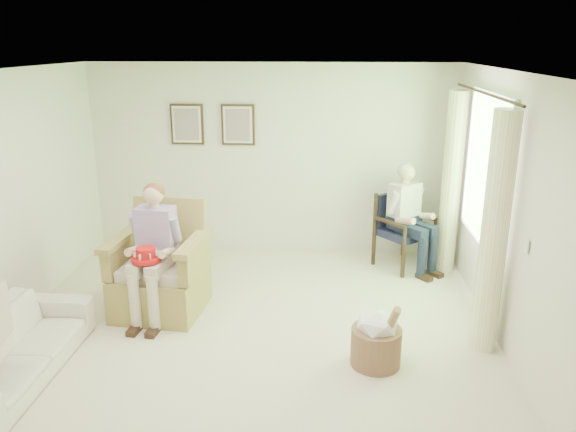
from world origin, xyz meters
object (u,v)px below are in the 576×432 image
at_px(wood_armchair, 404,226).
at_px(red_hat, 146,256).
at_px(person_dark, 407,210).
at_px(hatbox, 377,338).
at_px(wicker_armchair, 161,277).
at_px(sofa, 11,350).
at_px(person_wicker, 154,242).

relative_size(wood_armchair, red_hat, 3.13).
height_order(person_dark, hatbox, person_dark).
distance_m(person_dark, red_hat, 3.34).
height_order(wicker_armchair, person_dark, person_dark).
bearing_deg(person_dark, wicker_armchair, 166.47).
height_order(red_hat, hatbox, red_hat).
xyz_separation_m(sofa, person_dark, (3.74, 2.82, 0.52)).
relative_size(person_wicker, hatbox, 2.10).
bearing_deg(person_wicker, wood_armchair, 36.36).
height_order(wood_armchair, red_hat, wood_armchair).
bearing_deg(hatbox, person_dark, 77.24).
bearing_deg(person_dark, red_hat, 171.76).
relative_size(person_dark, red_hat, 4.46).
relative_size(wicker_armchair, person_wicker, 0.84).
bearing_deg(wicker_armchair, sofa, -118.07).
height_order(wicker_armchair, red_hat, wicker_armchair).
distance_m(person_wicker, hatbox, 2.49).
distance_m(wicker_armchair, hatbox, 2.48).
bearing_deg(red_hat, sofa, -130.31).
distance_m(wood_armchair, person_wicker, 3.31).
relative_size(wood_armchair, sofa, 0.51).
height_order(wood_armchair, person_wicker, person_wicker).
height_order(wicker_armchair, wood_armchair, wicker_armchair).
bearing_deg(sofa, red_hat, -40.31).
height_order(wood_armchair, hatbox, wood_armchair).
bearing_deg(red_hat, person_wicker, 83.42).
height_order(wicker_armchair, person_wicker, person_wicker).
distance_m(sofa, person_wicker, 1.67).
xyz_separation_m(wicker_armchair, person_dark, (2.82, 1.40, 0.41)).
relative_size(person_wicker, red_hat, 4.69).
xyz_separation_m(wicker_armchair, sofa, (-0.93, -1.42, -0.11)).
xyz_separation_m(wood_armchair, hatbox, (-0.53, -2.51, -0.26)).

